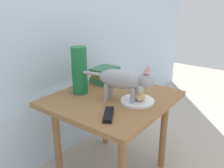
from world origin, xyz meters
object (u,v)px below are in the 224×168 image
book_stack (106,75)px  tv_remote (108,115)px  plate (137,101)px  green_vase (79,70)px  bread_roll (140,96)px  cat (125,80)px  candle_jar (138,86)px  side_table (112,108)px

book_stack → tv_remote: book_stack is taller
plate → green_vase: green_vase is taller
bread_roll → cat: size_ratio=0.17×
cat → book_stack: bearing=54.9°
cat → tv_remote: size_ratio=3.14×
plate → cat: cat is taller
plate → candle_jar: bearing=29.2°
bread_roll → cat: (-0.04, 0.07, 0.09)m
side_table → tv_remote: bearing=-147.4°
cat → side_table: bearing=80.0°
bread_roll → cat: bearing=121.1°
candle_jar → cat: bearing=-174.1°
side_table → bread_roll: bearing=-82.2°
green_vase → tv_remote: green_vase is taller
candle_jar → tv_remote: bearing=-172.2°
side_table → book_stack: size_ratio=3.45×
tv_remote → book_stack: bearing=7.5°
book_stack → green_vase: bearing=178.6°
green_vase → cat: bearing=-80.9°
bread_roll → candle_jar: size_ratio=0.94×
side_table → candle_jar: (0.16, -0.09, 0.11)m
side_table → bread_roll: bread_roll is taller
book_stack → cat: bearing=-125.1°
plate → bread_roll: size_ratio=2.40×
cat → tv_remote: cat is taller
side_table → cat: size_ratio=1.49×
side_table → bread_roll: size_ratio=8.78×
bread_roll → cat: cat is taller
side_table → candle_jar: size_ratio=8.26×
plate → book_stack: size_ratio=0.94×
plate → cat: size_ratio=0.41×
plate → book_stack: bearing=64.6°
bread_roll → candle_jar: bearing=33.1°
candle_jar → tv_remote: candle_jar is taller
side_table → tv_remote: (-0.22, -0.14, 0.09)m
book_stack → green_vase: (-0.26, 0.01, 0.09)m
side_table → green_vase: size_ratio=2.42×
cat → candle_jar: bearing=5.9°
book_stack → candle_jar: book_stack is taller
cat → green_vase: size_ratio=1.63×
cat → book_stack: size_ratio=2.32×
side_table → plate: size_ratio=3.66×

